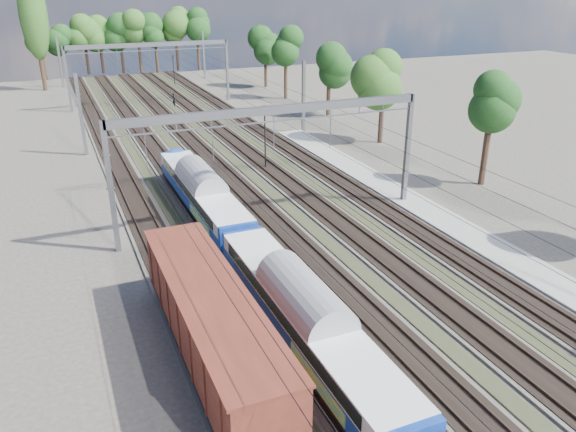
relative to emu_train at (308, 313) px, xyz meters
name	(u,v)px	position (x,y,z in m)	size (l,w,h in m)	color
track_bed	(218,167)	(4.50, 30.50, -2.21)	(21.00, 130.00, 0.34)	#47423A
platform	(492,248)	(16.50, 5.50, -2.16)	(3.00, 70.00, 0.30)	gray
catenary	(197,90)	(4.83, 38.19, 4.09)	(25.65, 130.00, 9.00)	slate
tree_belt	(181,39)	(12.22, 76.94, 5.81)	(39.33, 99.34, 12.26)	black
poplar	(33,16)	(-10.00, 83.50, 9.57)	(4.40, 4.40, 19.04)	black
emu_train	(308,313)	(0.00, 0.00, 0.00)	(2.69, 56.96, 3.93)	black
freight_boxcar	(211,322)	(-4.50, 0.91, 0.12)	(3.21, 15.48, 3.99)	black
worker	(174,100)	(7.14, 61.60, -1.32)	(0.73, 0.48, 1.99)	black
signal_near	(265,129)	(8.79, 28.59, 1.61)	(0.40, 0.37, 6.20)	black
signal_far	(173,66)	(11.38, 80.50, 0.91)	(0.35, 0.32, 5.10)	black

